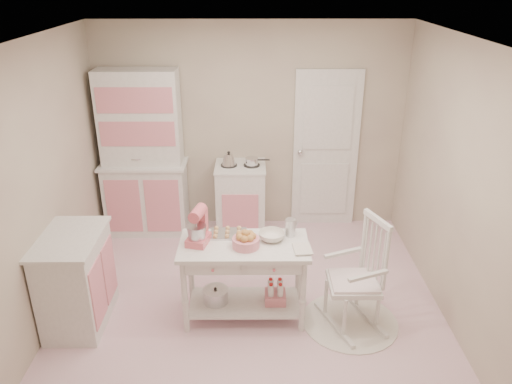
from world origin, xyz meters
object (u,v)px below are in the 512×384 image
hutch (142,155)px  bread_basket (246,242)px  stove (241,199)px  base_cabinet (76,280)px  stand_mixer (198,227)px  rocking_chair (354,274)px  work_table (244,280)px

hutch → bread_basket: (1.29, -1.81, -0.19)m
stove → base_cabinet: 2.33m
hutch → stand_mixer: size_ratio=6.12×
hutch → stand_mixer: bearing=-64.0°
rocking_chair → work_table: bearing=151.0°
stove → bread_basket: 1.81m
stove → work_table: (0.07, -1.71, -0.06)m
stove → rocking_chair: (1.09, -1.84, 0.09)m
stand_mixer → bread_basket: stand_mixer is taller
hutch → stove: 1.33m
rocking_chair → bread_basket: rocking_chair is taller
base_cabinet → hutch: bearing=80.7°
base_cabinet → work_table: (1.57, 0.07, -0.06)m
work_table → stand_mixer: stand_mixer is taller
work_table → stand_mixer: size_ratio=3.53×
stand_mixer → bread_basket: size_ratio=1.36×
hutch → stand_mixer: (0.85, -1.74, -0.07)m
bread_basket → stove: bearing=92.9°
stove → rocking_chair: 2.14m
base_cabinet → stand_mixer: bearing=4.7°
hutch → base_cabinet: (-0.30, -1.84, -0.58)m
rocking_chair → stand_mixer: stand_mixer is taller
hutch → rocking_chair: size_ratio=1.89×
rocking_chair → bread_basket: (-1.00, 0.07, 0.30)m
hutch → bread_basket: bearing=-54.6°
base_cabinet → stand_mixer: stand_mixer is taller
stand_mixer → work_table: bearing=11.4°
stove → stand_mixer: 1.80m
stove → base_cabinet: bearing=-130.0°
stove → base_cabinet: size_ratio=1.00×
base_cabinet → rocking_chair: bearing=-1.1°
stove → stand_mixer: bearing=-101.7°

